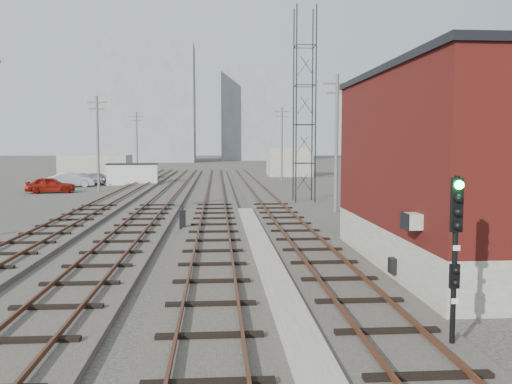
{
  "coord_description": "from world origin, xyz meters",
  "views": [
    {
      "loc": [
        -1.32,
        -7.08,
        4.45
      ],
      "look_at": [
        0.53,
        18.53,
        2.2
      ],
      "focal_mm": 38.0,
      "sensor_mm": 36.0,
      "label": 1
    }
  ],
  "objects": [
    {
      "name": "signal_mast",
      "position": [
        3.7,
        3.85,
        2.2
      ],
      "size": [
        0.4,
        0.41,
        3.8
      ],
      "color": "gray",
      "rests_on": "ground"
    },
    {
      "name": "utility_pole_left_b",
      "position": [
        -12.5,
        45.0,
        4.8
      ],
      "size": [
        1.8,
        0.24,
        9.0
      ],
      "color": "#595147",
      "rests_on": "ground"
    },
    {
      "name": "switch_stand",
      "position": [
        -3.11,
        20.82,
        0.61
      ],
      "size": [
        0.35,
        0.35,
        1.29
      ],
      "rotation": [
        0.0,
        0.0,
        0.19
      ],
      "color": "black",
      "rests_on": "ground"
    },
    {
      "name": "car_silver",
      "position": [
        -16.6,
        50.95,
        0.76
      ],
      "size": [
        4.88,
        2.7,
        1.52
      ],
      "primitive_type": "imported",
      "rotation": [
        0.0,
        0.0,
        1.82
      ],
      "color": "#ACAEB4",
      "rests_on": "ground"
    },
    {
      "name": "track_mid_right",
      "position": [
        -1.5,
        39.0,
        0.11
      ],
      "size": [
        3.2,
        90.0,
        0.39
      ],
      "color": "#332D28",
      "rests_on": "ground"
    },
    {
      "name": "utility_pole_right_b",
      "position": [
        6.5,
        58.0,
        4.8
      ],
      "size": [
        1.8,
        0.24,
        9.0
      ],
      "color": "#595147",
      "rests_on": "ground"
    },
    {
      "name": "car_red",
      "position": [
        -16.67,
        43.99,
        0.75
      ],
      "size": [
        4.62,
        2.47,
        1.49
      ],
      "primitive_type": "imported",
      "rotation": [
        0.0,
        0.0,
        1.74
      ],
      "color": "maroon",
      "rests_on": "ground"
    },
    {
      "name": "car_grey",
      "position": [
        -14.52,
        54.17,
        0.64
      ],
      "size": [
        4.75,
        3.09,
        1.28
      ],
      "primitive_type": "imported",
      "rotation": [
        0.0,
        0.0,
        1.25
      ],
      "color": "slate",
      "rests_on": "ground"
    },
    {
      "name": "platform_curb",
      "position": [
        0.5,
        14.0,
        0.13
      ],
      "size": [
        0.9,
        28.0,
        0.26
      ],
      "primitive_type": "cube",
      "color": "gray",
      "rests_on": "ground"
    },
    {
      "name": "ground",
      "position": [
        0.0,
        60.0,
        0.0
      ],
      "size": [
        320.0,
        320.0,
        0.0
      ],
      "primitive_type": "plane",
      "color": "#282621",
      "rests_on": "ground"
    },
    {
      "name": "apartment_left",
      "position": [
        -18.0,
        135.0,
        15.0
      ],
      "size": [
        22.0,
        14.0,
        30.0
      ],
      "primitive_type": "cube",
      "color": "gray",
      "rests_on": "ground"
    },
    {
      "name": "shed_left",
      "position": [
        -16.0,
        60.0,
        1.6
      ],
      "size": [
        8.0,
        5.0,
        3.2
      ],
      "primitive_type": "cube",
      "color": "gray",
      "rests_on": "ground"
    },
    {
      "name": "apartment_right",
      "position": [
        8.0,
        150.0,
        13.0
      ],
      "size": [
        16.0,
        12.0,
        26.0
      ],
      "primitive_type": "cube",
      "color": "gray",
      "rests_on": "ground"
    },
    {
      "name": "track_right",
      "position": [
        2.5,
        39.0,
        0.11
      ],
      "size": [
        3.2,
        90.0,
        0.39
      ],
      "color": "#332D28",
      "rests_on": "ground"
    },
    {
      "name": "lattice_tower",
      "position": [
        5.5,
        35.0,
        7.5
      ],
      "size": [
        1.6,
        1.6,
        15.0
      ],
      "color": "black",
      "rests_on": "ground"
    },
    {
      "name": "track_mid_left",
      "position": [
        -5.5,
        39.0,
        0.11
      ],
      "size": [
        3.2,
        90.0,
        0.39
      ],
      "color": "#332D28",
      "rests_on": "ground"
    },
    {
      "name": "site_trailer",
      "position": [
        -10.75,
        54.18,
        1.2
      ],
      "size": [
        5.85,
        2.98,
        2.38
      ],
      "rotation": [
        0.0,
        0.0,
        0.09
      ],
      "color": "silver",
      "rests_on": "ground"
    },
    {
      "name": "shed_right",
      "position": [
        9.0,
        70.0,
        2.0
      ],
      "size": [
        6.0,
        6.0,
        4.0
      ],
      "primitive_type": "cube",
      "color": "gray",
      "rests_on": "ground"
    },
    {
      "name": "brick_building",
      "position": [
        7.5,
        12.0,
        3.63
      ],
      "size": [
        6.54,
        12.2,
        7.22
      ],
      "color": "gray",
      "rests_on": "ground"
    },
    {
      "name": "track_left",
      "position": [
        -9.5,
        39.0,
        0.11
      ],
      "size": [
        3.2,
        90.0,
        0.39
      ],
      "color": "#332D28",
      "rests_on": "ground"
    },
    {
      "name": "utility_pole_left_c",
      "position": [
        -12.5,
        70.0,
        4.8
      ],
      "size": [
        1.8,
        0.24,
        9.0
      ],
      "color": "#595147",
      "rests_on": "ground"
    },
    {
      "name": "utility_pole_right_a",
      "position": [
        6.5,
        28.0,
        4.8
      ],
      "size": [
        1.8,
        0.24,
        9.0
      ],
      "color": "#595147",
      "rests_on": "ground"
    }
  ]
}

